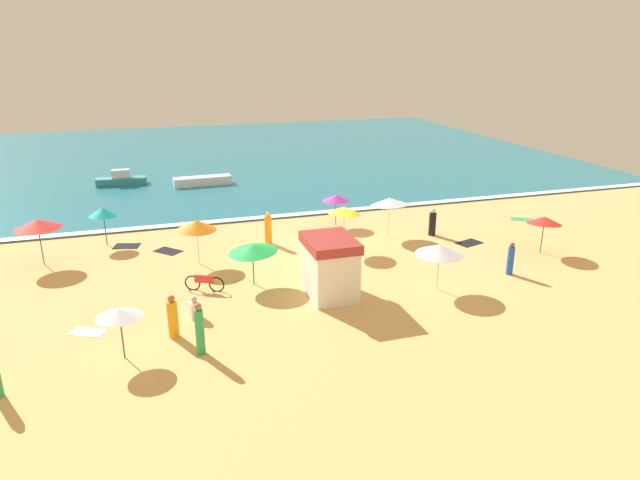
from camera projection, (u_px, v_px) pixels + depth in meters
ground_plane at (324, 248)px, 29.94m from camera, size 60.00×60.00×0.00m
ocean_water at (238, 155)px, 55.17m from camera, size 60.00×44.00×0.10m
wave_breaker_foam at (294, 214)px, 35.59m from camera, size 57.00×0.70×0.01m
lifeguard_cabana at (330, 266)px, 23.94m from camera, size 2.03×2.70×2.62m
beach_umbrella_0 at (196, 225)px, 27.20m from camera, size 2.73×2.72×2.29m
beach_umbrella_1 at (253, 249)px, 24.91m from camera, size 2.62×2.60×1.96m
beach_umbrella_2 at (389, 202)px, 31.25m from camera, size 2.67×2.69×2.32m
beach_umbrella_3 at (544, 220)px, 28.78m from camera, size 2.50×2.50×2.03m
beach_umbrella_4 at (103, 212)px, 29.87m from camera, size 2.13×2.12×2.12m
beach_umbrella_5 at (440, 250)px, 24.29m from camera, size 2.86×2.86×2.13m
beach_umbrella_6 at (37, 224)px, 27.04m from camera, size 3.04×3.04×2.35m
beach_umbrella_7 at (119, 313)px, 18.92m from camera, size 2.24×2.24×1.92m
beach_umbrella_8 at (336, 198)px, 33.24m from camera, size 1.93×1.94×1.92m
beach_umbrella_9 at (344, 210)px, 29.13m from camera, size 2.28×2.27×2.40m
parked_bicycle at (204, 283)px, 24.67m from camera, size 1.66×0.85×0.76m
beachgoer_0 at (432, 223)px, 31.83m from camera, size 0.54×0.54×1.56m
beachgoer_1 at (268, 229)px, 30.44m from camera, size 0.49×0.49×1.80m
beachgoer_2 at (511, 259)px, 26.35m from camera, size 0.40×0.40×1.58m
beachgoer_4 at (195, 308)px, 22.23m from camera, size 0.49×0.49×0.92m
beachgoer_5 at (173, 318)px, 20.64m from camera, size 0.54×0.54×1.69m
beachgoer_6 at (325, 252)px, 27.23m from camera, size 0.47×0.47×1.60m
beachgoer_7 at (200, 330)px, 19.45m from camera, size 0.44×0.44×1.94m
beach_towel_0 at (127, 246)px, 30.27m from camera, size 1.54×1.24×0.01m
beach_towel_1 at (469, 243)px, 30.75m from camera, size 1.63×1.31×0.01m
beach_towel_2 at (522, 219)px, 34.92m from camera, size 1.55×1.34×0.01m
beach_towel_3 at (168, 251)px, 29.53m from camera, size 1.60×1.63×0.01m
beach_towel_4 at (88, 332)px, 21.21m from camera, size 1.46×1.17×0.01m
small_boat_0 at (121, 180)px, 43.09m from camera, size 3.74×1.26×1.18m
small_boat_1 at (202, 181)px, 43.02m from camera, size 4.38×1.24×0.65m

